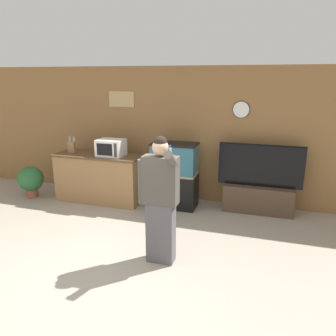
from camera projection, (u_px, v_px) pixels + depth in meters
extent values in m
plane|color=gray|center=(100.00, 279.00, 4.03)|extent=(18.00, 18.00, 0.00)
cube|color=olive|center=(171.00, 134.00, 6.48)|extent=(10.00, 0.06, 2.60)
cube|color=tan|center=(121.00, 99.00, 6.56)|extent=(0.54, 0.02, 0.31)
cylinder|color=white|center=(241.00, 110.00, 5.92)|extent=(0.29, 0.03, 0.29)
cylinder|color=black|center=(241.00, 110.00, 5.93)|extent=(0.31, 0.01, 0.31)
cube|color=olive|center=(100.00, 179.00, 6.48)|extent=(1.68, 0.59, 0.91)
cube|color=#513A24|center=(98.00, 155.00, 6.35)|extent=(1.72, 0.63, 0.03)
cube|color=white|center=(111.00, 148.00, 6.21)|extent=(0.50, 0.38, 0.31)
cube|color=black|center=(104.00, 150.00, 6.04)|extent=(0.31, 0.01, 0.22)
cube|color=#2D2D33|center=(115.00, 150.00, 5.98)|extent=(0.05, 0.01, 0.25)
cube|color=olive|center=(72.00, 147.00, 6.48)|extent=(0.14, 0.09, 0.22)
cylinder|color=#B7B7BC|center=(69.00, 139.00, 6.45)|extent=(0.02, 0.02, 0.09)
cylinder|color=#B7B7BC|center=(73.00, 139.00, 6.42)|extent=(0.02, 0.02, 0.11)
cylinder|color=#B7B7BC|center=(70.00, 139.00, 6.48)|extent=(0.02, 0.02, 0.11)
cylinder|color=#B7B7BC|center=(75.00, 140.00, 6.46)|extent=(0.02, 0.02, 0.07)
cube|color=black|center=(174.00, 190.00, 6.22)|extent=(0.84, 0.48, 0.63)
cube|color=#937F5B|center=(174.00, 173.00, 6.13)|extent=(0.82, 0.47, 0.04)
cube|color=#285B70|center=(175.00, 159.00, 6.05)|extent=(0.81, 0.46, 0.58)
cube|color=black|center=(175.00, 144.00, 5.98)|extent=(0.84, 0.48, 0.03)
cube|color=#4C3828|center=(258.00, 199.00, 5.98)|extent=(1.24, 0.40, 0.50)
cube|color=black|center=(260.00, 166.00, 5.82)|extent=(1.46, 0.05, 0.75)
cube|color=black|center=(260.00, 166.00, 5.84)|extent=(1.49, 0.01, 0.78)
cube|color=#515156|center=(161.00, 232.00, 4.33)|extent=(0.36, 0.20, 0.83)
cube|color=#4C4742|center=(161.00, 180.00, 4.14)|extent=(0.45, 0.22, 0.62)
sphere|color=tan|center=(160.00, 147.00, 4.02)|extent=(0.21, 0.21, 0.21)
sphere|color=black|center=(160.00, 143.00, 4.01)|extent=(0.17, 0.17, 0.17)
cylinder|color=#4C4742|center=(142.00, 182.00, 4.22)|extent=(0.12, 0.12, 0.59)
cylinder|color=#4C4742|center=(171.00, 160.00, 3.88)|extent=(0.11, 0.33, 0.27)
cylinder|color=white|center=(171.00, 152.00, 3.83)|extent=(0.02, 0.06, 0.11)
cylinder|color=#2856B2|center=(170.00, 147.00, 3.80)|extent=(0.02, 0.03, 0.05)
cylinder|color=brown|center=(32.00, 193.00, 6.76)|extent=(0.22, 0.22, 0.17)
sphere|color=#286033|center=(31.00, 179.00, 6.68)|extent=(0.51, 0.51, 0.51)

